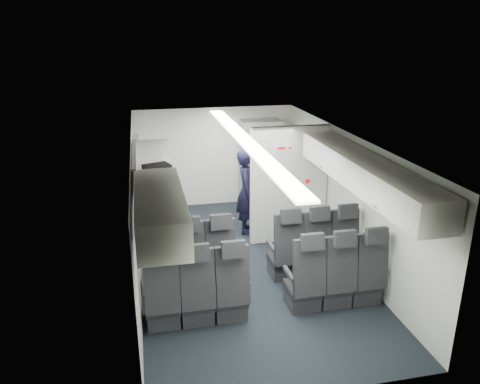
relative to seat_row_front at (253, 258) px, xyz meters
name	(u,v)px	position (x,y,z in m)	size (l,w,h in m)	color
cabin_shell	(245,202)	(0.00, 0.53, 0.72)	(3.41, 6.01, 2.16)	black
seat_row_front	(253,258)	(0.00, 0.00, 0.00)	(3.33, 0.56, 1.24)	#252629
seat_row_mid	(269,288)	(0.00, -0.90, 0.00)	(3.33, 0.56, 1.24)	#252629
overhead_bin_left_rear	(160,210)	(-1.40, -1.47, 1.46)	(0.53, 1.80, 0.40)	white
overhead_bin_left_front_open	(151,175)	(-1.44, 0.28, 1.33)	(0.64, 1.70, 0.72)	#9E9E93
overhead_bin_right_rear	(396,192)	(1.40, -1.47, 1.46)	(0.53, 1.80, 0.40)	white
overhead_bin_right_front	(337,156)	(1.40, 0.28, 1.46)	(0.53, 1.70, 0.40)	white
bulkhead_partition	(289,185)	(0.98, 1.33, 0.67)	(1.40, 0.15, 2.13)	silver
galley_unit	(260,163)	(0.95, 3.25, 0.55)	(0.85, 0.52, 1.90)	#939399
boarding_door	(139,188)	(-1.64, 2.09, 0.55)	(0.12, 1.27, 1.86)	silver
flight_attendant	(247,192)	(0.33, 1.88, 0.41)	(0.59, 0.39, 1.62)	black
carry_on_bag	(157,172)	(-1.36, 0.10, 1.42)	(0.36, 0.25, 0.21)	black
papers	(257,179)	(0.52, 1.83, 0.66)	(0.19, 0.02, 0.13)	white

